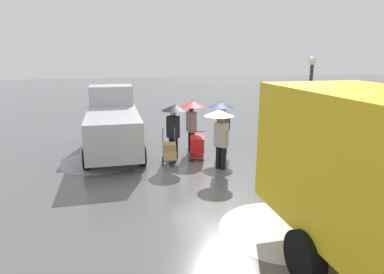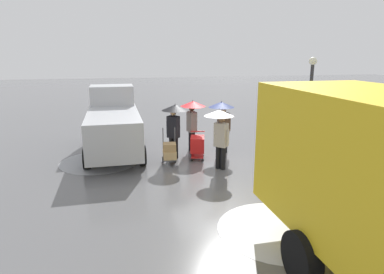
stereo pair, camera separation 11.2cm
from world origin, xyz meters
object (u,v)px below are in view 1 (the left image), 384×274
object	(u,v)px
pedestrian_white_side	(220,125)
cargo_van_parked_right	(113,124)
hand_dolly_boxes	(170,152)
pedestrian_far_side	(174,118)
street_lamp	(309,100)
shopping_cart_vendor	(197,145)
pedestrian_black_side	(192,114)
pedestrian_pink_side	(222,115)

from	to	relation	value
pedestrian_white_side	cargo_van_parked_right	bearing A→B (deg)	-37.96
hand_dolly_boxes	pedestrian_far_side	xyz separation A→B (m)	(-0.31, -0.70, 1.11)
pedestrian_white_side	pedestrian_far_side	distance (m)	2.05
pedestrian_far_side	hand_dolly_boxes	bearing A→B (deg)	66.09
street_lamp	cargo_van_parked_right	bearing A→B (deg)	-22.70
shopping_cart_vendor	pedestrian_black_side	world-z (taller)	pedestrian_black_side
cargo_van_parked_right	shopping_cart_vendor	bearing A→B (deg)	153.04
shopping_cart_vendor	pedestrian_white_side	bearing A→B (deg)	112.10
pedestrian_black_side	pedestrian_far_side	bearing A→B (deg)	42.75
pedestrian_pink_side	pedestrian_white_side	bearing A→B (deg)	70.69
pedestrian_pink_side	pedestrian_far_side	bearing A→B (deg)	9.02
shopping_cart_vendor	hand_dolly_boxes	distance (m)	1.21
hand_dolly_boxes	pedestrian_pink_side	world-z (taller)	pedestrian_pink_side
shopping_cart_vendor	pedestrian_black_side	xyz separation A→B (m)	(-0.04, -1.10, 1.02)
pedestrian_white_side	street_lamp	world-z (taller)	street_lamp
pedestrian_black_side	shopping_cart_vendor	bearing A→B (deg)	88.11
pedestrian_black_side	pedestrian_white_side	world-z (taller)	same
shopping_cart_vendor	street_lamp	xyz separation A→B (m)	(-3.81, 1.31, 1.80)
pedestrian_white_side	pedestrian_pink_side	bearing A→B (deg)	-109.31
hand_dolly_boxes	pedestrian_far_side	bearing A→B (deg)	-113.91
cargo_van_parked_right	pedestrian_white_side	size ratio (longest dim) A/B	2.50
pedestrian_far_side	pedestrian_pink_side	bearing A→B (deg)	-170.98
hand_dolly_boxes	street_lamp	distance (m)	5.38
hand_dolly_boxes	pedestrian_black_side	distance (m)	2.20
shopping_cart_vendor	pedestrian_far_side	world-z (taller)	pedestrian_far_side
hand_dolly_boxes	pedestrian_black_side	bearing A→B (deg)	-128.14
street_lamp	pedestrian_far_side	bearing A→B (deg)	-19.14
shopping_cart_vendor	pedestrian_pink_side	world-z (taller)	pedestrian_pink_side
cargo_van_parked_right	pedestrian_pink_side	bearing A→B (deg)	167.17
cargo_van_parked_right	street_lamp	world-z (taller)	street_lamp
hand_dolly_boxes	pedestrian_white_side	distance (m)	2.16
hand_dolly_boxes	street_lamp	xyz separation A→B (m)	(-4.95, 0.92, 1.89)
shopping_cart_vendor	pedestrian_far_side	xyz separation A→B (m)	(0.83, -0.30, 1.02)
street_lamp	hand_dolly_boxes	bearing A→B (deg)	-10.47
pedestrian_pink_side	pedestrian_far_side	distance (m)	2.02
pedestrian_pink_side	cargo_van_parked_right	bearing A→B (deg)	-12.83
shopping_cart_vendor	street_lamp	world-z (taller)	street_lamp
hand_dolly_boxes	pedestrian_black_side	size ratio (longest dim) A/B	0.61
pedestrian_far_side	street_lamp	size ratio (longest dim) A/B	0.56
pedestrian_pink_side	pedestrian_black_side	bearing A→B (deg)	-23.47
cargo_van_parked_right	hand_dolly_boxes	bearing A→B (deg)	135.07
cargo_van_parked_right	street_lamp	distance (m)	7.63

